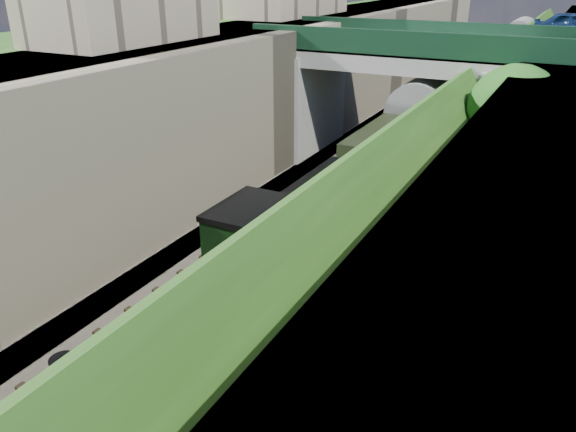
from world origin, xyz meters
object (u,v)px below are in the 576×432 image
object	(u,v)px
tree	(517,115)
road_bridge	(426,91)
locomotive	(208,337)
tender	(332,229)

from	to	relation	value
tree	road_bridge	bearing A→B (deg)	130.98
locomotive	tender	size ratio (longest dim) A/B	1.70
road_bridge	tender	xyz separation A→B (m)	(0.26, -12.59, -2.46)
tender	locomotive	bearing A→B (deg)	-90.00
road_bridge	tree	bearing A→B (deg)	-49.02
locomotive	tender	distance (m)	7.37
road_bridge	tender	bearing A→B (deg)	-88.84
road_bridge	locomotive	world-z (taller)	road_bridge
tree	locomotive	xyz separation A→B (m)	(-4.71, -14.23, -2.75)
road_bridge	locomotive	bearing A→B (deg)	-89.27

